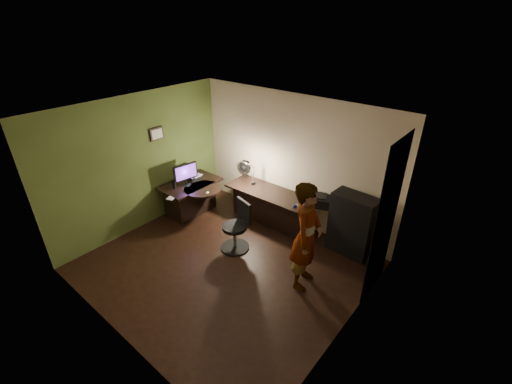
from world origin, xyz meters
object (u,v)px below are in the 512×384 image
Objects in this scene: cabinet at (352,225)px; office_chair at (234,227)px; monitor at (186,178)px; desk_left at (192,198)px; desk_right at (270,207)px; person at (306,236)px.

cabinet is 1.23× the size of office_chair.
office_chair is (1.63, -0.26, -0.41)m from monitor.
cabinet is (3.34, 0.93, 0.23)m from desk_left.
desk_left is 0.65× the size of desk_right.
office_chair reaches higher than desk_right.
person reaches higher than monitor.
cabinet reaches higher than office_chair.
office_chair reaches higher than desk_left.
person reaches higher than desk_left.
desk_right is 1.05× the size of person.
desk_right is at bearing 26.14° from desk_left.
office_chair is at bearing -139.80° from cabinet.
monitor is at bearing -159.70° from cabinet.
desk_left is 0.68× the size of person.
desk_right is 1.14m from office_chair.
desk_left is 1.77m from desk_right.
cabinet is 0.64× the size of person.
monitor reaches higher than desk_right.
cabinet is 3.51m from monitor.
desk_left is at bearing 100.27° from monitor.
person reaches higher than cabinet.
desk_right is 1.95m from person.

